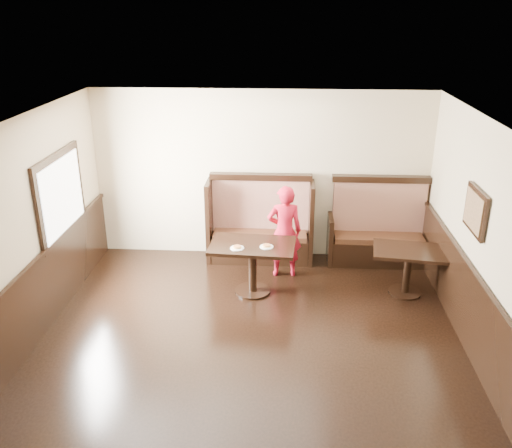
# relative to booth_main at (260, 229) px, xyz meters

# --- Properties ---
(ground) EXTENTS (7.00, 7.00, 0.00)m
(ground) POSITION_rel_booth_main_xyz_m (0.00, -3.30, -0.53)
(ground) COLOR black
(ground) RESTS_ON ground
(room_shell) EXTENTS (7.00, 7.00, 7.00)m
(room_shell) POSITION_rel_booth_main_xyz_m (-0.30, -3.01, 0.14)
(room_shell) COLOR #C3AF8D
(room_shell) RESTS_ON ground
(booth_main) EXTENTS (1.75, 0.72, 1.45)m
(booth_main) POSITION_rel_booth_main_xyz_m (0.00, 0.00, 0.00)
(booth_main) COLOR black
(booth_main) RESTS_ON ground
(booth_neighbor) EXTENTS (1.65, 0.72, 1.45)m
(booth_neighbor) POSITION_rel_booth_main_xyz_m (1.95, -0.00, -0.05)
(booth_neighbor) COLOR black
(booth_neighbor) RESTS_ON ground
(table_main) EXTENTS (1.28, 0.85, 0.78)m
(table_main) POSITION_rel_booth_main_xyz_m (-0.05, -1.19, 0.07)
(table_main) COLOR black
(table_main) RESTS_ON ground
(table_neighbor) EXTENTS (1.10, 0.80, 0.71)m
(table_neighbor) POSITION_rel_booth_main_xyz_m (2.23, -1.09, 0.01)
(table_neighbor) COLOR black
(table_neighbor) RESTS_ON ground
(child) EXTENTS (0.58, 0.41, 1.49)m
(child) POSITION_rel_booth_main_xyz_m (0.41, -0.59, 0.22)
(child) COLOR #B11227
(child) RESTS_ON ground
(pizza_plate_left) EXTENTS (0.20, 0.20, 0.04)m
(pizza_plate_left) POSITION_rel_booth_main_xyz_m (-0.26, -1.35, 0.27)
(pizza_plate_left) COLOR white
(pizza_plate_left) RESTS_ON table_main
(pizza_plate_right) EXTENTS (0.20, 0.20, 0.04)m
(pizza_plate_right) POSITION_rel_booth_main_xyz_m (0.16, -1.28, 0.27)
(pizza_plate_right) COLOR white
(pizza_plate_right) RESTS_ON table_main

